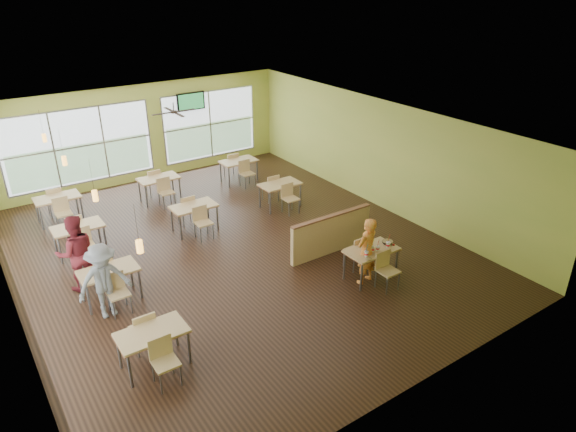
# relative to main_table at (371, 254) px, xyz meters

# --- Properties ---
(room) EXTENTS (12.00, 12.04, 3.20)m
(room) POSITION_rel_main_table_xyz_m (-2.00, 3.00, 0.97)
(room) COLOR black
(room) RESTS_ON ground
(window_bays) EXTENTS (9.24, 10.24, 2.38)m
(window_bays) POSITION_rel_main_table_xyz_m (-4.65, 6.08, 0.85)
(window_bays) COLOR white
(window_bays) RESTS_ON room
(main_table) EXTENTS (1.22, 1.52, 0.87)m
(main_table) POSITION_rel_main_table_xyz_m (0.00, 0.00, 0.00)
(main_table) COLOR #D9BC75
(main_table) RESTS_ON floor
(half_wall_divider) EXTENTS (2.40, 0.14, 1.04)m
(half_wall_divider) POSITION_rel_main_table_xyz_m (0.00, 1.45, -0.11)
(half_wall_divider) COLOR #D9BC75
(half_wall_divider) RESTS_ON floor
(dining_tables) EXTENTS (6.92, 8.72, 0.87)m
(dining_tables) POSITION_rel_main_table_xyz_m (-3.05, 4.71, -0.00)
(dining_tables) COLOR #D9BC75
(dining_tables) RESTS_ON floor
(pendant_lights) EXTENTS (0.11, 7.31, 0.86)m
(pendant_lights) POSITION_rel_main_table_xyz_m (-5.20, 3.68, 1.82)
(pendant_lights) COLOR #2D2119
(pendant_lights) RESTS_ON ceiling
(ceiling_fan) EXTENTS (1.25, 1.25, 0.29)m
(ceiling_fan) POSITION_rel_main_table_xyz_m (-2.00, 6.00, 2.32)
(ceiling_fan) COLOR #2D2119
(ceiling_fan) RESTS_ON ceiling
(tv_backwall) EXTENTS (1.00, 0.07, 0.60)m
(tv_backwall) POSITION_rel_main_table_xyz_m (-0.20, 8.90, 1.82)
(tv_backwall) COLOR black
(tv_backwall) RESTS_ON wall_back
(man_plaid) EXTENTS (0.64, 0.48, 1.59)m
(man_plaid) POSITION_rel_main_table_xyz_m (-0.22, -0.05, 0.17)
(man_plaid) COLOR #FC571C
(man_plaid) RESTS_ON floor
(patron_maroon) EXTENTS (0.91, 0.74, 1.77)m
(patron_maroon) POSITION_rel_main_table_xyz_m (-5.61, 3.36, 0.25)
(patron_maroon) COLOR maroon
(patron_maroon) RESTS_ON floor
(patron_grey) EXTENTS (1.06, 0.61, 1.64)m
(patron_grey) POSITION_rel_main_table_xyz_m (-5.43, 1.99, 0.19)
(patron_grey) COLOR slate
(patron_grey) RESTS_ON floor
(cup_blue) EXTENTS (0.09, 0.09, 0.34)m
(cup_blue) POSITION_rel_main_table_xyz_m (-0.33, -0.17, 0.19)
(cup_blue) COLOR white
(cup_blue) RESTS_ON main_table
(cup_yellow) EXTENTS (0.10, 0.10, 0.36)m
(cup_yellow) POSITION_rel_main_table_xyz_m (-0.07, -0.09, 0.19)
(cup_yellow) COLOR white
(cup_yellow) RESTS_ON main_table
(cup_red_near) EXTENTS (0.09, 0.09, 0.31)m
(cup_red_near) POSITION_rel_main_table_xyz_m (0.06, -0.12, 0.18)
(cup_red_near) COLOR white
(cup_red_near) RESTS_ON main_table
(cup_red_far) EXTENTS (0.10, 0.10, 0.37)m
(cup_red_far) POSITION_rel_main_table_xyz_m (0.35, -0.15, 0.19)
(cup_red_far) COLOR white
(cup_red_far) RESTS_ON main_table
(food_basket) EXTENTS (0.26, 0.26, 0.06)m
(food_basket) POSITION_rel_main_table_xyz_m (0.49, 0.00, 0.15)
(food_basket) COLOR black
(food_basket) RESTS_ON main_table
(ketchup_cup) EXTENTS (0.06, 0.06, 0.02)m
(ketchup_cup) POSITION_rel_main_table_xyz_m (0.54, -0.14, 0.13)
(ketchup_cup) COLOR #A9070E
(ketchup_cup) RESTS_ON main_table
(wrapper_left) EXTENTS (0.20, 0.19, 0.04)m
(wrapper_left) POSITION_rel_main_table_xyz_m (-0.38, -0.30, 0.14)
(wrapper_left) COLOR olive
(wrapper_left) RESTS_ON main_table
(wrapper_mid) EXTENTS (0.23, 0.21, 0.05)m
(wrapper_mid) POSITION_rel_main_table_xyz_m (-0.01, 0.14, 0.14)
(wrapper_mid) COLOR olive
(wrapper_mid) RESTS_ON main_table
(wrapper_right) EXTENTS (0.14, 0.13, 0.04)m
(wrapper_right) POSITION_rel_main_table_xyz_m (0.22, -0.30, 0.14)
(wrapper_right) COLOR olive
(wrapper_right) RESTS_ON main_table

